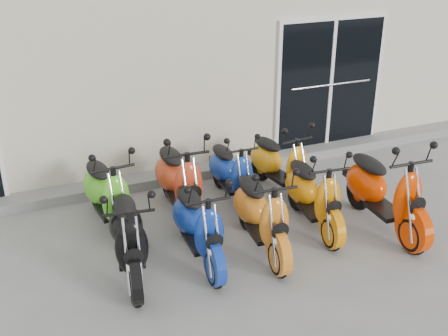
{
  "coord_description": "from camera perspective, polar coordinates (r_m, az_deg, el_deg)",
  "views": [
    {
      "loc": [
        -2.62,
        -5.6,
        3.79
      ],
      "look_at": [
        0.0,
        0.6,
        0.75
      ],
      "focal_mm": 45.0,
      "sensor_mm": 36.0,
      "label": 1
    }
  ],
  "objects": [
    {
      "name": "scooter_front_blue",
      "position": [
        6.54,
        -2.64,
        -4.85
      ],
      "size": [
        0.67,
        1.66,
        1.21
      ],
      "primitive_type": null,
      "rotation": [
        0.0,
        0.0,
        -0.04
      ],
      "color": "navy",
      "rests_on": "ground"
    },
    {
      "name": "front_step",
      "position": [
        8.87,
        -3.58,
        -0.5
      ],
      "size": [
        14.0,
        0.4,
        0.15
      ],
      "primitive_type": "cube",
      "color": "gray",
      "rests_on": "ground"
    },
    {
      "name": "scooter_front_red",
      "position": [
        7.46,
        16.16,
        -1.32
      ],
      "size": [
        0.78,
        1.89,
        1.37
      ],
      "primitive_type": null,
      "rotation": [
        0.0,
        0.0,
        -0.06
      ],
      "color": "#E53600",
      "rests_on": "ground"
    },
    {
      "name": "building",
      "position": [
        11.33,
        -9.35,
        12.84
      ],
      "size": [
        14.0,
        6.0,
        3.2
      ],
      "primitive_type": "cube",
      "color": "beige",
      "rests_on": "ground"
    },
    {
      "name": "scooter_front_orange_b",
      "position": [
        7.31,
        9.13,
        -1.79
      ],
      "size": [
        0.78,
        1.71,
        1.22
      ],
      "primitive_type": null,
      "rotation": [
        0.0,
        0.0,
        -0.11
      ],
      "color": "orange",
      "rests_on": "ground"
    },
    {
      "name": "scooter_back_blue",
      "position": [
        7.92,
        0.76,
        0.34
      ],
      "size": [
        0.61,
        1.57,
        1.15
      ],
      "primitive_type": null,
      "rotation": [
        0.0,
        0.0,
        -0.03
      ],
      "color": "#16399B",
      "rests_on": "ground"
    },
    {
      "name": "scooter_back_green",
      "position": [
        7.36,
        -11.88,
        -1.7
      ],
      "size": [
        0.76,
        1.75,
        1.26
      ],
      "primitive_type": null,
      "rotation": [
        0.0,
        0.0,
        0.08
      ],
      "color": "#57C926",
      "rests_on": "ground"
    },
    {
      "name": "scooter_back_red",
      "position": [
        7.5,
        -4.61,
        -0.36
      ],
      "size": [
        0.73,
        1.83,
        1.34
      ],
      "primitive_type": null,
      "rotation": [
        0.0,
        0.0,
        -0.04
      ],
      "color": "red",
      "rests_on": "ground"
    },
    {
      "name": "ground",
      "position": [
        7.25,
        1.86,
        -7.22
      ],
      "size": [
        80.0,
        80.0,
        0.0
      ],
      "primitive_type": "plane",
      "color": "gray",
      "rests_on": "ground"
    },
    {
      "name": "scooter_front_black",
      "position": [
        6.37,
        -9.74,
        -5.91
      ],
      "size": [
        0.86,
        1.76,
        1.25
      ],
      "primitive_type": null,
      "rotation": [
        0.0,
        0.0,
        -0.15
      ],
      "color": "black",
      "rests_on": "ground"
    },
    {
      "name": "scooter_back_yellow",
      "position": [
        8.2,
        5.77,
        1.25
      ],
      "size": [
        0.78,
        1.67,
        1.19
      ],
      "primitive_type": null,
      "rotation": [
        0.0,
        0.0,
        0.13
      ],
      "color": "#FCA313",
      "rests_on": "ground"
    },
    {
      "name": "door_right",
      "position": [
        9.7,
        10.71,
        8.76
      ],
      "size": [
        2.02,
        0.08,
        2.22
      ],
      "primitive_type": "cube",
      "color": "black",
      "rests_on": "front_step"
    },
    {
      "name": "scooter_front_orange_a",
      "position": [
        6.74,
        3.83,
        -3.76
      ],
      "size": [
        0.78,
        1.75,
        1.25
      ],
      "primitive_type": null,
      "rotation": [
        0.0,
        0.0,
        -0.1
      ],
      "color": "orange",
      "rests_on": "ground"
    }
  ]
}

